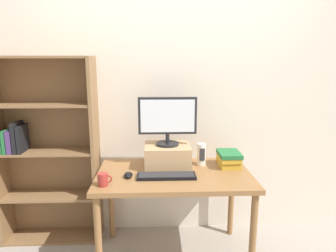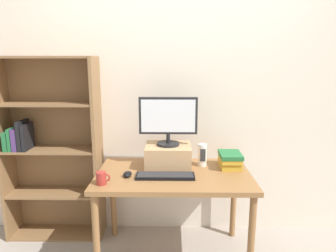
# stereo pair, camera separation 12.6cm
# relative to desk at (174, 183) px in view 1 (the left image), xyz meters

# --- Properties ---
(back_wall) EXTENTS (7.00, 0.08, 2.60)m
(back_wall) POSITION_rel_desk_xyz_m (0.00, 0.50, 0.65)
(back_wall) COLOR beige
(back_wall) RESTS_ON ground_plane
(desk) EXTENTS (1.20, 0.73, 0.74)m
(desk) POSITION_rel_desk_xyz_m (0.00, 0.00, 0.00)
(desk) COLOR olive
(desk) RESTS_ON ground_plane
(bookshelf_unit) EXTENTS (0.85, 0.28, 1.63)m
(bookshelf_unit) POSITION_rel_desk_xyz_m (-1.11, 0.34, 0.18)
(bookshelf_unit) COLOR olive
(bookshelf_unit) RESTS_ON ground_plane
(riser_box) EXTENTS (0.37, 0.32, 0.18)m
(riser_box) POSITION_rel_desk_xyz_m (-0.04, 0.16, 0.17)
(riser_box) COLOR tan
(riser_box) RESTS_ON desk
(computer_monitor) EXTENTS (0.47, 0.19, 0.40)m
(computer_monitor) POSITION_rel_desk_xyz_m (-0.04, 0.16, 0.48)
(computer_monitor) COLOR black
(computer_monitor) RESTS_ON riser_box
(keyboard) EXTENTS (0.44, 0.14, 0.02)m
(keyboard) POSITION_rel_desk_xyz_m (-0.06, -0.10, 0.10)
(keyboard) COLOR black
(keyboard) RESTS_ON desk
(computer_mouse) EXTENTS (0.06, 0.10, 0.04)m
(computer_mouse) POSITION_rel_desk_xyz_m (-0.35, -0.08, 0.10)
(computer_mouse) COLOR black
(computer_mouse) RESTS_ON desk
(book_stack) EXTENTS (0.17, 0.25, 0.13)m
(book_stack) POSITION_rel_desk_xyz_m (0.46, 0.13, 0.15)
(book_stack) COLOR gold
(book_stack) RESTS_ON desk
(coffee_mug) EXTENTS (0.10, 0.07, 0.09)m
(coffee_mug) POSITION_rel_desk_xyz_m (-0.51, -0.23, 0.13)
(coffee_mug) COLOR #9E2D28
(coffee_mug) RESTS_ON desk
(desk_speaker) EXTENTS (0.07, 0.08, 0.19)m
(desk_speaker) POSITION_rel_desk_xyz_m (0.24, 0.17, 0.18)
(desk_speaker) COLOR silver
(desk_speaker) RESTS_ON desk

